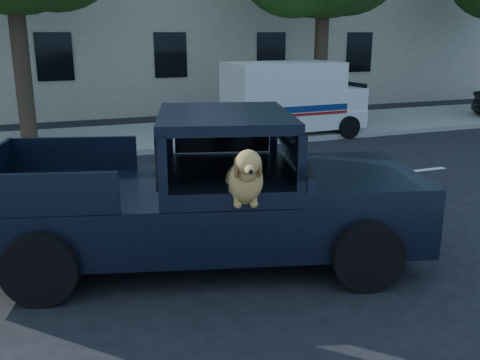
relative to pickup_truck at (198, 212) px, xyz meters
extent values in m
plane|color=black|center=(1.90, -0.55, -0.68)|extent=(120.00, 120.00, 0.00)
cube|color=gray|center=(1.90, 8.65, -0.60)|extent=(60.00, 4.00, 0.15)
cylinder|color=#332619|center=(-2.10, 9.05, 1.52)|extent=(0.44, 0.44, 4.40)
cylinder|color=#332619|center=(6.90, 9.05, 1.52)|extent=(0.44, 0.44, 4.40)
cube|color=black|center=(0.09, 0.00, 0.00)|extent=(5.97, 3.58, 0.71)
cube|color=black|center=(2.01, -0.54, 0.44)|extent=(2.13, 2.51, 0.17)
cube|color=black|center=(0.35, -0.07, 1.26)|extent=(2.16, 2.44, 0.13)
cube|color=black|center=(1.19, -0.31, 0.88)|extent=(0.76, 1.86, 0.61)
cube|color=black|center=(0.43, -0.60, 0.21)|extent=(0.73, 0.73, 0.41)
cube|color=black|center=(0.82, -1.60, 0.70)|extent=(0.12, 0.08, 0.17)
cube|color=silver|center=(5.20, 7.53, -0.16)|extent=(4.06, 1.99, 0.47)
cube|color=silver|center=(4.82, 7.51, 0.79)|extent=(3.30, 1.96, 1.42)
cube|color=silver|center=(6.76, 7.60, 0.41)|extent=(0.94, 1.79, 0.66)
cube|color=navy|center=(4.87, 6.60, 0.27)|extent=(3.21, 0.18, 0.17)
cube|color=#9E0F0F|center=(4.87, 6.60, 0.12)|extent=(3.21, 0.18, 0.07)
camera|label=1|loc=(-1.91, -6.50, 2.31)|focal=40.00mm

